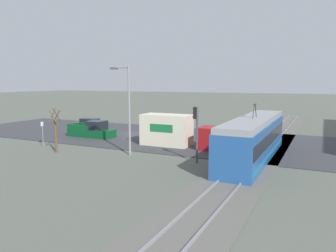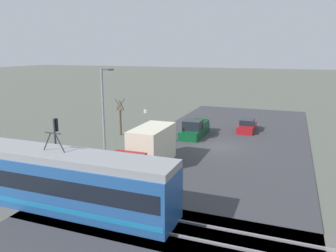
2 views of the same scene
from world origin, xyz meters
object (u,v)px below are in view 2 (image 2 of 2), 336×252
(light_rail_tram, at_px, (56,180))
(sedan_car_0, at_px, (247,126))
(no_parking_sign, at_px, (145,118))
(box_truck, at_px, (146,151))
(street_tree, at_px, (120,119))
(traffic_light_pole, at_px, (56,139))
(pickup_truck, at_px, (194,130))
(street_lamp_near_crossing, at_px, (104,105))

(light_rail_tram, xyz_separation_m, sedan_car_0, (-8.15, -23.78, -1.09))
(no_parking_sign, bearing_deg, box_truck, 115.12)
(no_parking_sign, bearing_deg, street_tree, 64.66)
(street_tree, bearing_deg, traffic_light_pole, 98.17)
(pickup_truck, relative_size, no_parking_sign, 2.27)
(sedan_car_0, height_order, no_parking_sign, no_parking_sign)
(traffic_light_pole, bearing_deg, no_parking_sign, -88.88)
(pickup_truck, xyz_separation_m, no_parking_sign, (6.49, -1.04, 0.71))
(light_rail_tram, bearing_deg, traffic_light_pole, -51.24)
(box_truck, height_order, pickup_truck, box_truck)
(light_rail_tram, height_order, sedan_car_0, light_rail_tram)
(sedan_car_0, relative_size, street_tree, 1.07)
(box_truck, bearing_deg, traffic_light_pole, 36.93)
(traffic_light_pole, height_order, street_tree, traffic_light_pole)
(box_truck, height_order, street_lamp_near_crossing, street_lamp_near_crossing)
(box_truck, height_order, traffic_light_pole, traffic_light_pole)
(pickup_truck, distance_m, sedan_car_0, 6.87)
(box_truck, relative_size, street_lamp_near_crossing, 1.08)
(light_rail_tram, xyz_separation_m, no_parking_sign, (3.48, -20.26, -0.25))
(light_rail_tram, xyz_separation_m, street_tree, (5.04, -16.98, 0.13))
(box_truck, xyz_separation_m, no_parking_sign, (5.74, -12.25, -0.01))
(box_truck, distance_m, street_lamp_near_crossing, 6.54)
(street_lamp_near_crossing, bearing_deg, sedan_car_0, -129.95)
(street_lamp_near_crossing, bearing_deg, box_truck, 154.99)
(box_truck, relative_size, pickup_truck, 1.50)
(sedan_car_0, bearing_deg, pickup_truck, 41.52)
(box_truck, relative_size, no_parking_sign, 3.40)
(sedan_car_0, xyz_separation_m, street_lamp_near_crossing, (11.15, 13.31, 3.87))
(traffic_light_pole, bearing_deg, box_truck, -143.07)
(box_truck, relative_size, sedan_car_0, 1.91)
(box_truck, distance_m, sedan_car_0, 16.85)
(box_truck, bearing_deg, no_parking_sign, -64.88)
(box_truck, xyz_separation_m, pickup_truck, (-0.75, -11.21, -0.72))
(light_rail_tram, xyz_separation_m, street_lamp_near_crossing, (3.00, -10.47, 2.77))
(box_truck, xyz_separation_m, street_tree, (7.30, -8.96, 0.37))
(light_rail_tram, distance_m, box_truck, 8.33)
(pickup_truck, height_order, street_tree, street_tree)
(sedan_car_0, relative_size, street_lamp_near_crossing, 0.57)
(traffic_light_pole, bearing_deg, pickup_truck, -111.98)
(sedan_car_0, height_order, traffic_light_pole, traffic_light_pole)
(traffic_light_pole, height_order, no_parking_sign, traffic_light_pole)
(street_tree, distance_m, street_lamp_near_crossing, 7.31)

